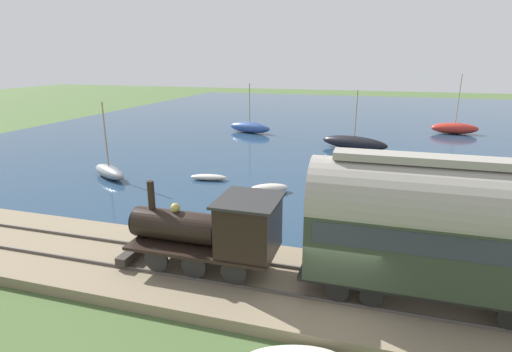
% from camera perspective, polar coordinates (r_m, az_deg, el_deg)
% --- Properties ---
extents(ground_plane, '(200.00, 200.00, 0.00)m').
position_cam_1_polar(ground_plane, '(14.45, 11.39, -18.46)').
color(ground_plane, '#476033').
extents(harbor_water, '(80.00, 80.00, 0.01)m').
position_cam_1_polar(harbor_water, '(56.27, 15.80, 7.44)').
color(harbor_water, navy).
rests_on(harbor_water, ground).
extents(rail_embankment, '(5.48, 56.00, 0.54)m').
position_cam_1_polar(rail_embankment, '(14.95, 11.73, -16.20)').
color(rail_embankment, '#84755B').
rests_on(rail_embankment, ground).
extents(steam_locomotive, '(2.44, 6.14, 3.21)m').
position_cam_1_polar(steam_locomotive, '(14.94, -5.56, -7.44)').
color(steam_locomotive, black).
rests_on(steam_locomotive, rail_embankment).
extents(passenger_coach, '(2.57, 8.71, 4.86)m').
position_cam_1_polar(passenger_coach, '(13.78, 25.24, -6.51)').
color(passenger_coach, black).
rests_on(passenger_coach, rail_embankment).
extents(sailboat_gray, '(2.96, 4.01, 5.38)m').
position_cam_1_polar(sailboat_gray, '(30.28, -20.23, 0.62)').
color(sailboat_gray, gray).
rests_on(sailboat_gray, harbor_water).
extents(sailboat_black, '(3.27, 6.44, 5.49)m').
position_cam_1_polar(sailboat_black, '(38.54, 13.84, 4.65)').
color(sailboat_black, black).
rests_on(sailboat_black, harbor_water).
extents(sailboat_blue, '(2.64, 5.42, 5.56)m').
position_cam_1_polar(sailboat_blue, '(46.07, -0.91, 6.97)').
color(sailboat_blue, '#335199').
rests_on(sailboat_blue, harbor_water).
extents(sailboat_red, '(1.87, 5.01, 6.56)m').
position_cam_1_polar(sailboat_red, '(50.61, 26.50, 6.14)').
color(sailboat_red, '#B72D23').
rests_on(sailboat_red, harbor_water).
extents(rowboat_off_pier, '(2.00, 2.64, 0.56)m').
position_cam_1_polar(rowboat_off_pier, '(25.33, 1.86, -1.76)').
color(rowboat_off_pier, beige).
rests_on(rowboat_off_pier, harbor_water).
extents(rowboat_mid_harbor, '(1.15, 2.65, 0.41)m').
position_cam_1_polar(rowboat_mid_harbor, '(28.12, -6.79, -0.17)').
color(rowboat_mid_harbor, beige).
rests_on(rowboat_mid_harbor, harbor_water).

